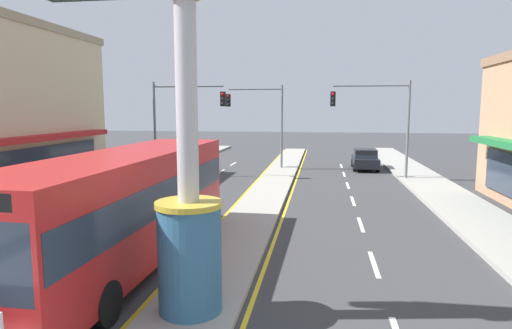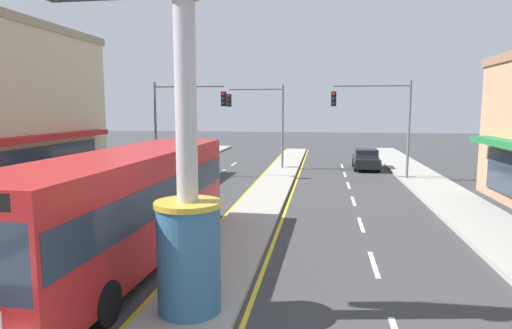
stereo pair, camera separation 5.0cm
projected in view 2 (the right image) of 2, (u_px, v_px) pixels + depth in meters
median_strip at (266, 197)px, 21.96m from camera, size 2.08×52.00×0.14m
sidewalk_left at (77, 199)px, 21.36m from camera, size 2.86×60.00×0.18m
sidewalk_right at (470, 212)px, 18.63m from camera, size 2.86×60.00×0.18m
lane_markings at (262, 204)px, 20.64m from camera, size 8.82×52.00×0.01m
district_sign at (187, 145)px, 9.05m from camera, size 6.40×1.43×8.16m
traffic_light_left_side at (181, 112)px, 28.06m from camera, size 4.86×0.46×6.20m
traffic_light_right_side at (380, 113)px, 26.98m from camera, size 4.86×0.46×6.20m
traffic_light_median_far at (262, 113)px, 31.98m from camera, size 4.20×0.46×6.20m
bus_near_right_lane at (127, 201)px, 12.45m from camera, size 2.75×11.25×3.26m
sedan_near_left_lane at (192, 163)px, 29.59m from camera, size 1.97×4.36×1.53m
sedan_mid_left_lane at (366, 159)px, 32.28m from camera, size 1.89×4.33×1.53m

